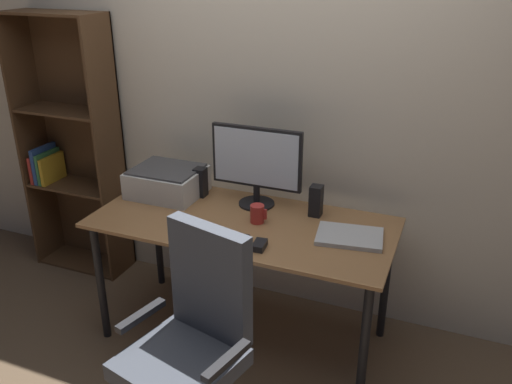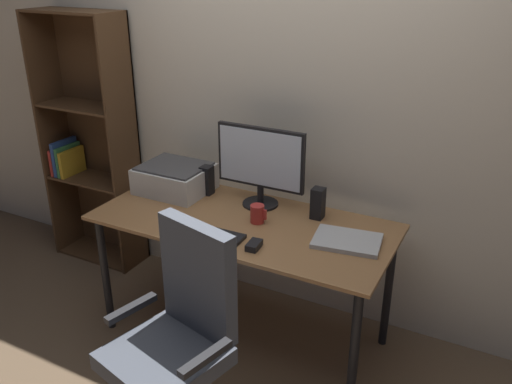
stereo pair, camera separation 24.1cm
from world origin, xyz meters
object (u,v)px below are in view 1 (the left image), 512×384
Objects in this scene: printer at (167,181)px; mouse at (260,245)px; speaker_left at (200,182)px; desk at (243,235)px; keyboard at (219,236)px; bookshelf at (72,149)px; laptop at (350,236)px; monitor at (256,162)px; speaker_right at (316,201)px; coffee_mug at (257,214)px; office_chair at (192,353)px.

mouse is at bearing -28.18° from printer.
desk is at bearing -30.62° from speaker_left.
bookshelf is at bearing 155.54° from keyboard.
laptop is 0.94m from speaker_left.
monitor is 0.38m from speaker_right.
speaker_left is 0.20m from printer.
desk is 3.96× the size of printer.
laptop is at bearing -7.02° from printer.
coffee_mug is 0.57× the size of speaker_right.
printer is at bearing -176.74° from speaker_right.
office_chair reaches higher than laptop.
desk is at bearing 109.92° from office_chair.
coffee_mug is at bearing -13.10° from bookshelf.
mouse is (0.19, -0.23, 0.10)m from desk.
monitor is 1.76× the size of keyboard.
printer is 0.87m from bookshelf.
printer is 0.23× the size of bookshelf.
mouse is 0.47m from speaker_right.
desk is 0.40m from monitor.
office_chair reaches higher than mouse.
mouse is 0.45m from laptop.
bookshelf is at bearing 166.90° from coffee_mug.
desk is 9.31× the size of speaker_left.
speaker_left is (-0.43, 0.19, 0.04)m from coffee_mug.
keyboard is (-0.03, -0.43, -0.25)m from monitor.
desk is at bearing -167.92° from coffee_mug.
speaker_left is 0.69m from speaker_right.
monitor reaches higher than desk.
desk is 0.43m from speaker_right.
speaker_right is at bearing -1.31° from monitor.
bookshelf is at bearing 154.48° from mouse.
keyboard is 3.01× the size of coffee_mug.
keyboard is 0.54m from speaker_left.
monitor is at bearing 113.29° from coffee_mug.
speaker_right is 0.10× the size of bookshelf.
speaker_left is at bearing 128.85° from office_chair.
monitor is 0.30× the size of bookshelf.
laptop is 0.19× the size of bookshelf.
laptop is at bearing 29.38° from mouse.
keyboard is 0.59m from office_chair.
laptop is at bearing 0.71° from coffee_mug.
bookshelf is (-1.39, 0.36, 0.19)m from desk.
laptop is (0.37, 0.26, -0.01)m from mouse.
office_chair is at bearing -105.91° from speaker_right.
keyboard is at bearing 170.47° from mouse.
monitor is at bearing 85.05° from keyboard.
coffee_mug is 0.64m from printer.
mouse is (0.22, -0.02, 0.01)m from keyboard.
monitor reaches higher than coffee_mug.
bookshelf is (-1.46, 0.34, 0.06)m from coffee_mug.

